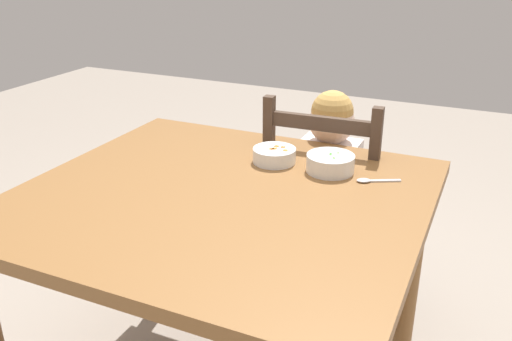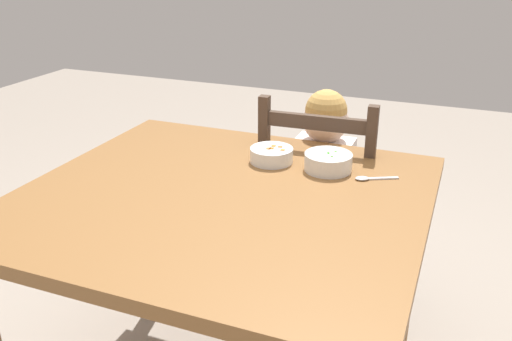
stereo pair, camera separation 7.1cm
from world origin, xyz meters
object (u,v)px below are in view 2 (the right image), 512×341
bowl_of_carrots (272,154)px  dining_chair (320,214)px  spoon (369,178)px  child_figure (321,174)px  dining_table (223,225)px  bowl_of_peas (328,161)px

bowl_of_carrots → dining_chair: bearing=71.6°
bowl_of_carrots → spoon: 0.33m
child_figure → dining_table: bearing=-104.0°
spoon → dining_table: bearing=-145.6°
dining_chair → child_figure: dining_chair is taller
dining_chair → spoon: bearing=-54.6°
dining_chair → bowl_of_peas: size_ratio=6.18×
dining_chair → bowl_of_peas: bearing=-72.5°
dining_table → spoon: size_ratio=8.86×
child_figure → bowl_of_peas: child_figure is taller
dining_table → child_figure: child_figure is taller
child_figure → bowl_of_carrots: child_figure is taller
child_figure → spoon: child_figure is taller
bowl_of_peas → spoon: bearing=-11.5°
child_figure → spoon: 0.42m
dining_table → dining_chair: dining_chair is taller
bowl_of_peas → bowl_of_carrots: 0.19m
child_figure → bowl_of_carrots: size_ratio=6.61×
dining_table → bowl_of_peas: (0.24, 0.29, 0.14)m
bowl_of_peas → dining_chair: bearing=107.5°
bowl_of_carrots → child_figure: bearing=71.8°
bowl_of_carrots → spoon: bearing=-4.8°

